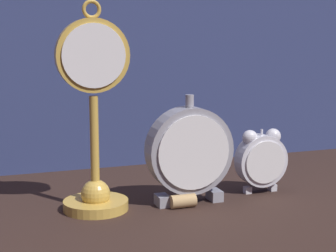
% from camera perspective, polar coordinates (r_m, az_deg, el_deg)
% --- Properties ---
extents(ground_plane, '(4.00, 4.00, 0.00)m').
position_cam_1_polar(ground_plane, '(0.92, 1.68, -8.40)').
color(ground_plane, black).
extents(pocket_watch_on_stand, '(0.12, 0.11, 0.33)m').
position_cam_1_polar(pocket_watch_on_stand, '(0.89, -7.50, -0.41)').
color(pocket_watch_on_stand, gold).
rests_on(pocket_watch_on_stand, ground_plane).
extents(alarm_clock_twin_bell, '(0.09, 0.03, 0.11)m').
position_cam_1_polar(alarm_clock_twin_bell, '(1.01, 9.46, -3.19)').
color(alarm_clock_twin_bell, silver).
rests_on(alarm_clock_twin_bell, ground_plane).
extents(mantel_clock_silver, '(0.14, 0.04, 0.18)m').
position_cam_1_polar(mantel_clock_silver, '(0.93, 2.21, -2.60)').
color(mantel_clock_silver, gray).
rests_on(mantel_clock_silver, ground_plane).
extents(wine_cork, '(0.04, 0.02, 0.02)m').
position_cam_1_polar(wine_cork, '(0.93, 1.53, -7.63)').
color(wine_cork, tan).
rests_on(wine_cork, ground_plane).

